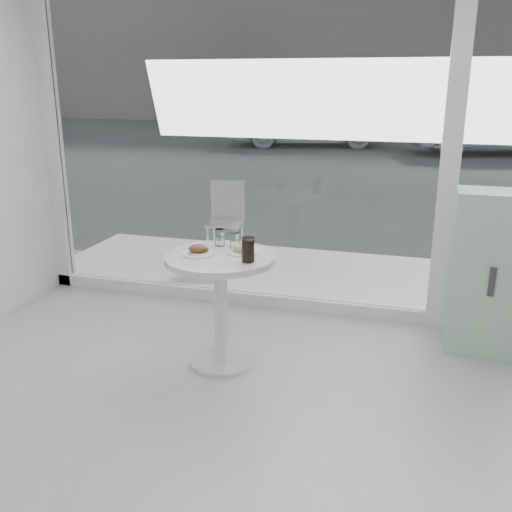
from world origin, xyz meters
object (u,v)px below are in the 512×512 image
(car_silver, at_px, (499,124))
(water_tumbler_b, at_px, (235,242))
(plate_fritter, at_px, (199,251))
(main_table, at_px, (221,287))
(plate_donut, at_px, (242,250))
(water_tumbler_a, at_px, (220,238))
(car_white, at_px, (306,119))
(cola_glass, at_px, (248,250))
(mint_cabinet, at_px, (489,273))
(patio_chair, at_px, (226,216))

(car_silver, relative_size, water_tumbler_b, 40.61)
(car_silver, height_order, plate_fritter, car_silver)
(main_table, bearing_deg, water_tumbler_b, 73.43)
(plate_donut, xyz_separation_m, water_tumbler_a, (-0.20, 0.13, 0.03))
(car_white, distance_m, cola_glass, 13.59)
(water_tumbler_b, bearing_deg, car_silver, 76.70)
(main_table, height_order, mint_cabinet, mint_cabinet)
(patio_chair, distance_m, water_tumbler_b, 2.07)
(plate_donut, relative_size, water_tumbler_a, 1.83)
(car_white, xyz_separation_m, water_tumbler_a, (2.05, -13.09, 0.06))
(main_table, relative_size, plate_donut, 3.69)
(mint_cabinet, bearing_deg, water_tumbler_b, -160.96)
(car_white, relative_size, plate_fritter, 21.30)
(main_table, xyz_separation_m, patio_chair, (-0.68, 2.08, -0.04))
(car_white, bearing_deg, patio_chair, 173.98)
(main_table, height_order, patio_chair, patio_chair)
(plate_fritter, bearing_deg, main_table, 11.09)
(mint_cabinet, distance_m, water_tumbler_a, 1.88)
(mint_cabinet, xyz_separation_m, car_silver, (1.32, 12.05, 0.19))
(car_white, bearing_deg, plate_fritter, 175.12)
(patio_chair, xyz_separation_m, plate_donut, (0.80, -1.99, 0.28))
(main_table, xyz_separation_m, plate_donut, (0.12, 0.09, 0.24))
(cola_glass, bearing_deg, car_silver, 77.65)
(plate_donut, bearing_deg, water_tumbler_a, 147.55)
(mint_cabinet, distance_m, car_white, 13.15)
(car_white, distance_m, water_tumbler_b, 13.32)
(patio_chair, bearing_deg, main_table, -80.26)
(mint_cabinet, height_order, car_silver, car_silver)
(mint_cabinet, bearing_deg, car_white, 107.38)
(main_table, xyz_separation_m, water_tumbler_b, (0.05, 0.16, 0.27))
(mint_cabinet, relative_size, plate_fritter, 5.50)
(car_white, bearing_deg, mint_cabinet, -176.40)
(main_table, bearing_deg, mint_cabinet, 22.90)
(plate_donut, height_order, cola_glass, cola_glass)
(plate_fritter, relative_size, plate_donut, 1.00)
(plate_donut, xyz_separation_m, water_tumbler_b, (-0.08, 0.07, 0.03))
(car_white, height_order, car_silver, car_silver)
(car_white, relative_size, water_tumbler_b, 39.17)
(car_silver, height_order, plate_donut, car_silver)
(car_silver, distance_m, water_tumbler_a, 12.94)
(mint_cabinet, relative_size, water_tumbler_a, 10.03)
(car_silver, relative_size, water_tumbler_a, 40.30)
(plate_donut, bearing_deg, patio_chair, 111.96)
(plate_donut, bearing_deg, main_table, -144.37)
(plate_donut, height_order, water_tumbler_a, water_tumbler_a)
(car_silver, bearing_deg, mint_cabinet, 159.08)
(patio_chair, relative_size, plate_donut, 3.92)
(car_silver, relative_size, plate_donut, 22.08)
(main_table, height_order, car_silver, car_silver)
(patio_chair, xyz_separation_m, water_tumbler_b, (0.73, -1.91, 0.31))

